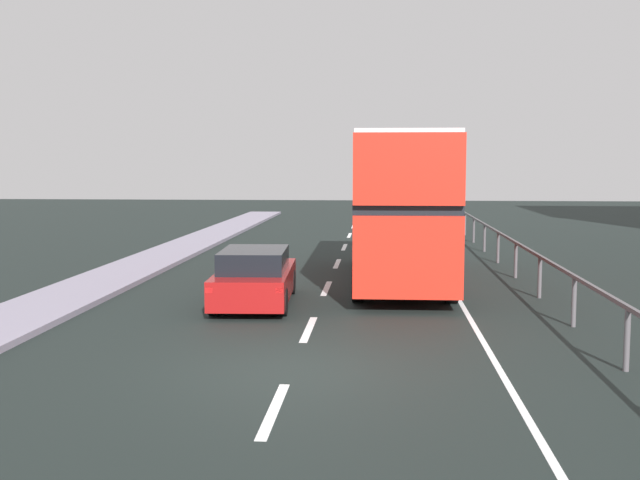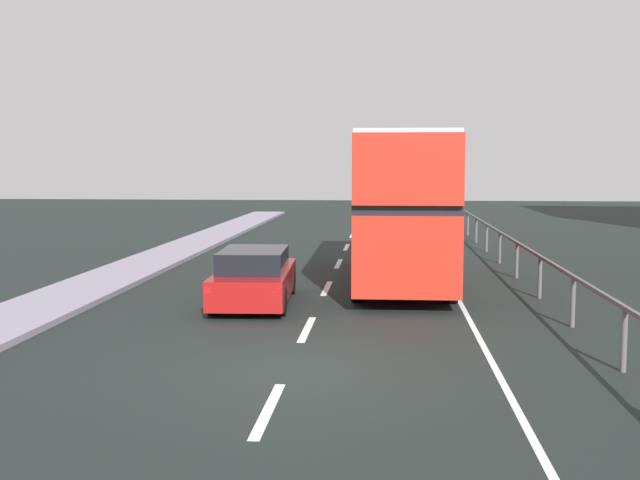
% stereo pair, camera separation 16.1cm
% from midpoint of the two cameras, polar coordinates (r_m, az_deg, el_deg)
% --- Properties ---
extents(ground_plane, '(75.05, 120.00, 0.10)m').
position_cam_midpoint_polar(ground_plane, '(13.12, -2.47, -9.74)').
color(ground_plane, black).
extents(lane_paint_markings, '(3.63, 46.00, 0.01)m').
position_cam_midpoint_polar(lane_paint_markings, '(21.59, 5.98, -3.50)').
color(lane_paint_markings, silver).
rests_on(lane_paint_markings, ground).
extents(bridge_side_railing, '(0.10, 42.00, 1.11)m').
position_cam_midpoint_polar(bridge_side_railing, '(22.08, 14.98, -1.11)').
color(bridge_side_railing, '#524E52').
rests_on(bridge_side_railing, ground).
extents(double_decker_bus_red, '(2.71, 10.04, 4.25)m').
position_cam_midpoint_polar(double_decker_bus_red, '(22.39, 5.79, 2.68)').
color(double_decker_bus_red, red).
rests_on(double_decker_bus_red, ground).
extents(hatchback_car_near, '(1.96, 4.44, 1.38)m').
position_cam_midpoint_polar(hatchback_car_near, '(18.85, -5.12, -2.79)').
color(hatchback_car_near, maroon).
rests_on(hatchback_car_near, ground).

